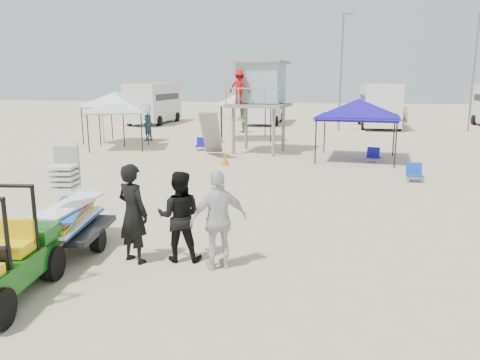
% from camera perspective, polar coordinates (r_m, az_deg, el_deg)
% --- Properties ---
extents(ground, '(140.00, 140.00, 0.00)m').
position_cam_1_polar(ground, '(8.21, -7.63, -13.12)').
color(ground, beige).
rests_on(ground, ground).
extents(surf_trailer, '(1.51, 2.43, 2.00)m').
position_cam_1_polar(surf_trailer, '(10.22, -20.03, -3.79)').
color(surf_trailer, black).
rests_on(surf_trailer, ground).
extents(man_left, '(0.84, 0.72, 1.95)m').
position_cam_1_polar(man_left, '(9.24, -12.93, -3.99)').
color(man_left, black).
rests_on(man_left, ground).
extents(man_mid, '(0.96, 0.79, 1.79)m').
position_cam_1_polar(man_mid, '(9.18, -7.40, -4.40)').
color(man_mid, black).
rests_on(man_mid, ground).
extents(man_right, '(1.18, 0.96, 1.87)m').
position_cam_1_polar(man_right, '(8.71, -2.60, -4.92)').
color(man_right, silver).
rests_on(man_right, ground).
extents(lifeguard_tower, '(3.02, 3.02, 4.30)m').
position_cam_1_polar(lifeguard_tower, '(23.06, 2.22, 11.33)').
color(lifeguard_tower, gray).
rests_on(lifeguard_tower, ground).
extents(canopy_blue, '(3.70, 3.70, 3.11)m').
position_cam_1_polar(canopy_blue, '(21.40, 14.26, 9.18)').
color(canopy_blue, black).
rests_on(canopy_blue, ground).
extents(canopy_white_a, '(3.38, 3.38, 3.16)m').
position_cam_1_polar(canopy_white_a, '(25.04, -14.65, 9.63)').
color(canopy_white_a, black).
rests_on(canopy_white_a, ground).
extents(canopy_white_b, '(3.29, 3.29, 3.29)m').
position_cam_1_polar(canopy_white_b, '(27.48, -14.92, 10.08)').
color(canopy_white_b, black).
rests_on(canopy_white_b, ground).
extents(canopy_white_c, '(3.58, 3.58, 3.33)m').
position_cam_1_polar(canopy_white_c, '(28.04, 0.58, 10.58)').
color(canopy_white_c, black).
rests_on(canopy_white_c, ground).
extents(umbrella_a, '(2.42, 2.45, 1.92)m').
position_cam_1_polar(umbrella_a, '(28.31, -16.37, 6.43)').
color(umbrella_a, red).
rests_on(umbrella_a, ground).
extents(umbrella_b, '(2.42, 2.43, 1.60)m').
position_cam_1_polar(umbrella_b, '(26.52, -0.91, 6.21)').
color(umbrella_b, yellow).
rests_on(umbrella_b, ground).
extents(cone_near, '(0.34, 0.34, 0.50)m').
position_cam_1_polar(cone_near, '(19.68, -1.87, 2.57)').
color(cone_near, orange).
rests_on(cone_near, ground).
extents(cone_far, '(0.34, 0.34, 0.50)m').
position_cam_1_polar(cone_far, '(15.95, -7.09, 0.25)').
color(cone_far, '#DE4307').
rests_on(cone_far, ground).
extents(beach_chair_a, '(0.61, 0.65, 0.64)m').
position_cam_1_polar(beach_chair_a, '(24.06, -4.72, 4.41)').
color(beach_chair_a, '#180E9E').
rests_on(beach_chair_a, ground).
extents(beach_chair_b, '(0.66, 0.72, 0.64)m').
position_cam_1_polar(beach_chair_b, '(21.17, 15.94, 2.95)').
color(beach_chair_b, '#180E99').
rests_on(beach_chair_b, ground).
extents(beach_chair_c, '(0.55, 0.59, 0.64)m').
position_cam_1_polar(beach_chair_c, '(17.57, 20.47, 0.87)').
color(beach_chair_c, '#103DB4').
rests_on(beach_chair_c, ground).
extents(rv_far_left, '(2.64, 6.80, 3.25)m').
position_cam_1_polar(rv_far_left, '(39.78, -10.49, 9.39)').
color(rv_far_left, silver).
rests_on(rv_far_left, ground).
extents(rv_mid_left, '(2.65, 6.50, 3.25)m').
position_cam_1_polar(rv_mid_left, '(38.94, 2.95, 9.52)').
color(rv_mid_left, silver).
rests_on(rv_mid_left, ground).
extents(rv_mid_right, '(2.64, 7.00, 3.25)m').
position_cam_1_polar(rv_mid_right, '(37.23, 16.63, 8.93)').
color(rv_mid_right, silver).
rests_on(rv_mid_right, ground).
extents(light_pole_left, '(0.14, 0.14, 8.00)m').
position_cam_1_polar(light_pole_left, '(34.04, 12.20, 12.62)').
color(light_pole_left, slate).
rests_on(light_pole_left, ground).
extents(light_pole_right, '(0.14, 0.14, 8.00)m').
position_cam_1_polar(light_pole_right, '(36.80, 26.60, 11.58)').
color(light_pole_right, slate).
rests_on(light_pole_right, ground).
extents(distant_beachgoers, '(17.10, 12.88, 1.74)m').
position_cam_1_polar(distant_beachgoers, '(30.84, -0.97, 7.06)').
color(distant_beachgoers, '#DFA953').
rests_on(distant_beachgoers, ground).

